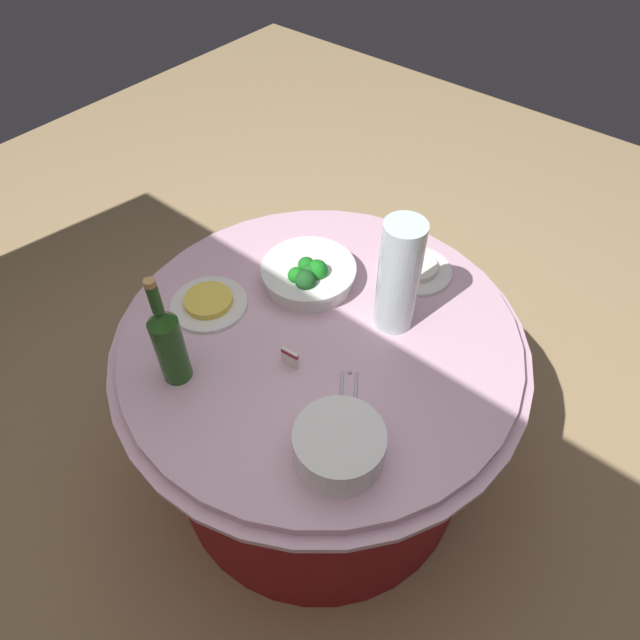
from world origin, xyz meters
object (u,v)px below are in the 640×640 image
object	(u,v)px
food_plate_fried_egg	(209,303)
serving_tongs	(348,395)
decorative_fruit_vase	(398,283)
broccoli_bowl	(309,274)
wine_bottle	(168,342)
food_plate_rice	(416,269)
plate_stack	(339,445)
label_placard_front	(290,357)

from	to	relation	value
food_plate_fried_egg	serving_tongs	bearing A→B (deg)	-179.28
serving_tongs	decorative_fruit_vase	bearing A→B (deg)	-78.13
broccoli_bowl	wine_bottle	distance (m)	0.48
decorative_fruit_vase	serving_tongs	size ratio (longest dim) A/B	2.17
wine_bottle	food_plate_fried_egg	world-z (taller)	wine_bottle
wine_bottle	serving_tongs	bearing A→B (deg)	-149.40
wine_bottle	food_plate_rice	bearing A→B (deg)	-110.10
plate_stack	label_placard_front	world-z (taller)	plate_stack
broccoli_bowl	plate_stack	size ratio (longest dim) A/B	1.33
serving_tongs	food_plate_rice	world-z (taller)	food_plate_rice
broccoli_bowl	food_plate_rice	xyz separation A→B (m)	(-0.22, -0.25, -0.03)
decorative_fruit_vase	label_placard_front	xyz separation A→B (m)	(0.12, 0.30, -0.12)
decorative_fruit_vase	wine_bottle	bearing A→B (deg)	57.47
plate_stack	serving_tongs	bearing A→B (deg)	-60.24
wine_bottle	serving_tongs	xyz separation A→B (m)	(-0.38, -0.22, -0.12)
food_plate_fried_egg	label_placard_front	bearing A→B (deg)	178.08
decorative_fruit_vase	food_plate_rice	world-z (taller)	decorative_fruit_vase
broccoli_bowl	label_placard_front	world-z (taller)	broccoli_bowl
broccoli_bowl	food_plate_rice	distance (m)	0.33
food_plate_fried_egg	food_plate_rice	bearing A→B (deg)	-127.46
serving_tongs	food_plate_rice	bearing A→B (deg)	-76.38
broccoli_bowl	wine_bottle	world-z (taller)	wine_bottle
food_plate_rice	label_placard_front	bearing A→B (deg)	83.32
food_plate_fried_egg	wine_bottle	bearing A→B (deg)	118.45
decorative_fruit_vase	food_plate_fried_egg	world-z (taller)	decorative_fruit_vase
wine_bottle	label_placard_front	xyz separation A→B (m)	(-0.20, -0.21, -0.10)
wine_bottle	serving_tongs	distance (m)	0.46
serving_tongs	food_plate_rice	distance (m)	0.50
food_plate_rice	decorative_fruit_vase	bearing A→B (deg)	105.90
wine_bottle	serving_tongs	world-z (taller)	wine_bottle
broccoli_bowl	food_plate_fried_egg	world-z (taller)	broccoli_bowl
label_placard_front	broccoli_bowl	bearing A→B (deg)	-58.90
label_placard_front	food_plate_fried_egg	bearing A→B (deg)	-1.92
decorative_fruit_vase	food_plate_rice	size ratio (longest dim) A/B	1.55
plate_stack	label_placard_front	xyz separation A→B (m)	(0.26, -0.13, -0.01)
food_plate_rice	label_placard_front	world-z (taller)	label_placard_front
food_plate_fried_egg	label_placard_front	world-z (taller)	label_placard_front
food_plate_rice	food_plate_fried_egg	bearing A→B (deg)	52.54
serving_tongs	food_plate_rice	size ratio (longest dim) A/B	0.71
food_plate_fried_egg	label_placard_front	xyz separation A→B (m)	(-0.32, 0.01, 0.02)
broccoli_bowl	food_plate_fried_egg	bearing A→B (deg)	56.88
decorative_fruit_vase	serving_tongs	xyz separation A→B (m)	(-0.06, 0.28, -0.14)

